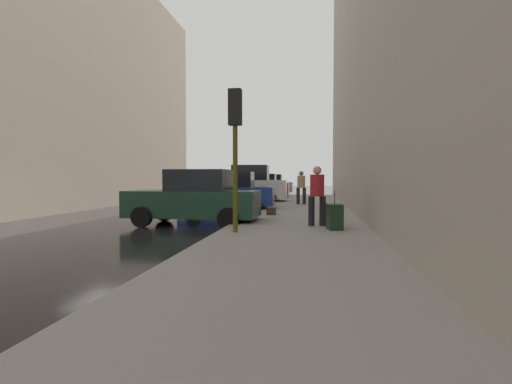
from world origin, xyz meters
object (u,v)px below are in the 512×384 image
(fire_hydrant, at_px, (273,198))
(parked_white_van, at_px, (248,186))
(parked_dark_green_sedan, at_px, (195,199))
(pedestrian_in_red_jacket, at_px, (317,193))
(parked_red_hatchback, at_px, (261,187))
(parked_silver_sedan, at_px, (269,185))
(pedestrian_in_tan_coat, at_px, (301,186))
(duffel_bag, at_px, (271,211))
(traffic_light, at_px, (235,129))
(parked_blue_sedan, at_px, (229,192))
(rolling_suitcase, at_px, (335,217))

(fire_hydrant, bearing_deg, parked_white_van, 117.49)
(parked_dark_green_sedan, relative_size, pedestrian_in_red_jacket, 2.47)
(parked_red_hatchback, relative_size, parked_silver_sedan, 1.00)
(pedestrian_in_tan_coat, relative_size, duffel_bag, 3.89)
(parked_silver_sedan, distance_m, traffic_light, 24.83)
(parked_dark_green_sedan, distance_m, duffel_bag, 3.23)
(parked_dark_green_sedan, relative_size, pedestrian_in_tan_coat, 2.47)
(parked_white_van, height_order, pedestrian_in_tan_coat, parked_white_van)
(parked_blue_sedan, bearing_deg, pedestrian_in_red_jacket, -57.91)
(parked_red_hatchback, bearing_deg, pedestrian_in_tan_coat, -68.67)
(duffel_bag, bearing_deg, rolling_suitcase, -62.01)
(parked_red_hatchback, xyz_separation_m, pedestrian_in_red_jacket, (3.92, -17.42, 0.26))
(parked_red_hatchback, distance_m, parked_silver_sedan, 5.63)
(parked_dark_green_sedan, relative_size, parked_silver_sedan, 1.00)
(parked_red_hatchback, distance_m, traffic_light, 19.23)
(parked_white_van, xyz_separation_m, parked_red_hatchback, (0.00, 5.67, -0.18))
(pedestrian_in_tan_coat, height_order, rolling_suitcase, pedestrian_in_tan_coat)
(pedestrian_in_tan_coat, bearing_deg, fire_hydrant, -145.98)
(parked_blue_sedan, relative_size, parked_white_van, 0.92)
(parked_silver_sedan, xyz_separation_m, pedestrian_in_red_jacket, (3.92, -23.05, 0.26))
(parked_white_van, xyz_separation_m, traffic_light, (1.85, -13.38, 1.73))
(duffel_bag, bearing_deg, parked_silver_sedan, 96.52)
(pedestrian_in_tan_coat, distance_m, rolling_suitcase, 10.05)
(parked_red_hatchback, bearing_deg, rolling_suitcase, -76.46)
(traffic_light, relative_size, pedestrian_in_tan_coat, 2.11)
(fire_hydrant, distance_m, duffel_bag, 5.08)
(fire_hydrant, distance_m, pedestrian_in_tan_coat, 1.79)
(pedestrian_in_tan_coat, bearing_deg, parked_red_hatchback, 111.33)
(parked_silver_sedan, xyz_separation_m, pedestrian_in_tan_coat, (3.20, -13.83, 0.26))
(parked_dark_green_sedan, distance_m, rolling_suitcase, 4.72)
(traffic_light, height_order, rolling_suitcase, traffic_light)
(pedestrian_in_red_jacket, bearing_deg, traffic_light, -141.67)
(fire_hydrant, height_order, traffic_light, traffic_light)
(parked_dark_green_sedan, bearing_deg, parked_blue_sedan, 90.00)
(pedestrian_in_red_jacket, relative_size, rolling_suitcase, 1.64)
(parked_white_van, distance_m, parked_red_hatchback, 5.68)
(parked_dark_green_sedan, relative_size, parked_white_van, 0.91)
(pedestrian_in_red_jacket, bearing_deg, rolling_suitcase, -58.46)
(pedestrian_in_red_jacket, bearing_deg, parked_silver_sedan, 99.64)
(parked_dark_green_sedan, relative_size, parked_red_hatchback, 1.00)
(fire_hydrant, bearing_deg, pedestrian_in_tan_coat, 34.02)
(parked_silver_sedan, bearing_deg, pedestrian_in_tan_coat, -76.97)
(parked_dark_green_sedan, bearing_deg, pedestrian_in_red_jacket, -14.15)
(rolling_suitcase, bearing_deg, traffic_light, -160.56)
(parked_dark_green_sedan, xyz_separation_m, traffic_light, (1.85, -2.62, 1.91))
(parked_blue_sedan, height_order, parked_red_hatchback, same)
(parked_dark_green_sedan, height_order, fire_hydrant, parked_dark_green_sedan)
(parked_silver_sedan, height_order, rolling_suitcase, parked_silver_sedan)
(parked_silver_sedan, xyz_separation_m, duffel_bag, (2.27, -19.83, -0.56))
(parked_dark_green_sedan, bearing_deg, parked_white_van, 90.00)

